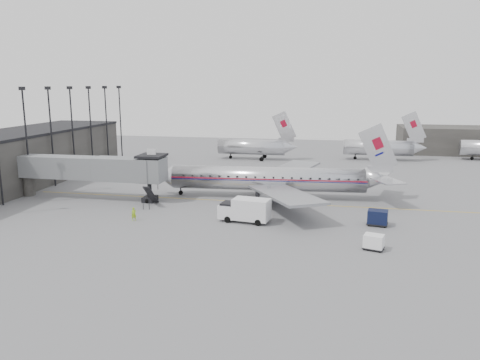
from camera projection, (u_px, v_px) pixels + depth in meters
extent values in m
plane|color=slate|center=(210.00, 212.00, 58.06)|extent=(160.00, 160.00, 0.00)
cube|color=#33312F|center=(16.00, 159.00, 73.32)|extent=(12.00, 46.00, 8.00)
cube|color=#33312F|center=(468.00, 140.00, 106.57)|extent=(30.00, 12.00, 6.00)
cube|color=gold|center=(242.00, 201.00, 63.26)|extent=(60.00, 0.15, 0.01)
cube|color=#5D6062|center=(63.00, 167.00, 64.84)|extent=(12.00, 2.80, 3.00)
cube|color=#5D6062|center=(123.00, 169.00, 63.13)|extent=(8.00, 3.00, 3.10)
cube|color=#5D6062|center=(152.00, 170.00, 62.75)|extent=(3.20, 3.60, 3.20)
cube|color=black|center=(152.00, 156.00, 62.37)|extent=(3.40, 3.80, 0.30)
cube|color=white|center=(151.00, 152.00, 62.27)|extent=(1.20, 0.15, 0.80)
cylinder|color=black|center=(150.00, 191.00, 63.01)|extent=(0.56, 0.56, 2.80)
cube|color=black|center=(150.00, 199.00, 63.22)|extent=(1.60, 2.20, 0.70)
cylinder|color=black|center=(147.00, 201.00, 62.27)|extent=(0.30, 0.60, 0.60)
cylinder|color=black|center=(153.00, 197.00, 64.19)|extent=(0.30, 0.60, 0.60)
cylinder|color=#33312F|center=(29.00, 186.00, 66.46)|extent=(1.60, 1.60, 2.80)
cube|color=black|center=(151.00, 195.00, 60.57)|extent=(0.90, 3.20, 2.90)
cylinder|color=black|center=(27.00, 143.00, 65.62)|extent=(0.24, 0.24, 15.00)
cube|color=black|center=(22.00, 88.00, 64.11)|extent=(0.90, 0.25, 0.50)
cylinder|color=black|center=(52.00, 138.00, 71.38)|extent=(0.24, 0.24, 15.00)
cube|color=black|center=(48.00, 88.00, 69.87)|extent=(0.90, 0.25, 0.50)
cylinder|color=black|center=(73.00, 134.00, 77.15)|extent=(0.24, 0.24, 15.00)
cube|color=black|center=(69.00, 88.00, 75.64)|extent=(0.90, 0.25, 0.50)
cylinder|color=black|center=(91.00, 130.00, 82.92)|extent=(0.24, 0.24, 15.00)
cube|color=black|center=(88.00, 87.00, 81.40)|extent=(0.90, 0.25, 0.50)
cylinder|color=black|center=(107.00, 127.00, 88.68)|extent=(0.24, 0.24, 15.00)
cube|color=black|center=(104.00, 87.00, 87.17)|extent=(0.90, 0.25, 0.50)
cylinder|color=black|center=(121.00, 125.00, 94.45)|extent=(0.24, 0.24, 15.00)
cube|color=black|center=(119.00, 87.00, 92.93)|extent=(0.90, 0.25, 0.50)
cylinder|color=silver|center=(251.00, 147.00, 98.28)|extent=(14.00, 3.20, 3.20)
cube|color=silver|center=(284.00, 127.00, 96.10)|extent=(5.17, 0.26, 6.52)
cylinder|color=black|center=(231.00, 156.00, 99.55)|extent=(0.24, 0.24, 1.00)
cylinder|color=silver|center=(378.00, 148.00, 97.18)|extent=(14.00, 3.20, 3.20)
cube|color=silver|center=(414.00, 127.00, 95.00)|extent=(5.17, 0.26, 6.52)
cylinder|color=black|center=(355.00, 157.00, 98.46)|extent=(0.24, 0.24, 1.00)
cylinder|color=black|center=(472.00, 158.00, 97.75)|extent=(0.24, 0.24, 1.00)
cylinder|color=silver|center=(268.00, 179.00, 65.03)|extent=(26.89, 5.16, 3.30)
cone|color=silver|center=(165.00, 176.00, 66.83)|extent=(2.90, 3.47, 3.30)
cone|color=silver|center=(378.00, 179.00, 63.13)|extent=(3.77, 3.37, 3.13)
cube|color=maroon|center=(268.00, 177.00, 64.99)|extent=(26.89, 5.21, 0.16)
cube|color=#0A0B5D|center=(268.00, 179.00, 65.03)|extent=(26.89, 5.21, 0.09)
cube|color=silver|center=(378.00, 149.00, 62.34)|extent=(5.47, 0.65, 6.85)
cube|color=gray|center=(288.00, 171.00, 72.55)|extent=(9.48, 15.07, 1.06)
cube|color=gray|center=(285.00, 194.00, 56.97)|extent=(11.02, 14.88, 1.06)
cylinder|color=gray|center=(273.00, 182.00, 69.76)|extent=(3.15, 2.08, 1.87)
cylinder|color=gray|center=(269.00, 196.00, 60.76)|extent=(3.15, 2.08, 1.87)
cylinder|color=black|center=(181.00, 191.00, 66.98)|extent=(0.18, 0.18, 1.16)
cylinder|color=black|center=(281.00, 190.00, 67.48)|extent=(0.23, 0.23, 1.25)
cylinder|color=black|center=(281.00, 191.00, 67.52)|extent=(0.91, 0.37, 0.89)
cylinder|color=black|center=(280.00, 197.00, 62.98)|extent=(0.23, 0.23, 1.25)
cylinder|color=black|center=(280.00, 199.00, 63.02)|extent=(0.91, 0.37, 0.89)
cube|color=white|center=(251.00, 209.00, 53.42)|extent=(4.43, 2.89, 2.41)
cube|color=white|center=(228.00, 211.00, 54.47)|extent=(2.14, 2.43, 1.60)
cube|color=black|center=(228.00, 205.00, 54.33)|extent=(1.65, 2.13, 0.69)
cylinder|color=black|center=(228.00, 219.00, 53.55)|extent=(0.77, 0.39, 0.73)
cylinder|color=black|center=(234.00, 215.00, 55.45)|extent=(0.77, 0.39, 0.73)
cylinder|color=black|center=(258.00, 223.00, 52.32)|extent=(0.77, 0.39, 0.73)
cylinder|color=black|center=(263.00, 218.00, 54.22)|extent=(0.77, 0.39, 0.73)
cube|color=black|center=(378.00, 217.00, 52.34)|extent=(2.36, 1.92, 1.49)
cube|color=black|center=(377.00, 224.00, 52.51)|extent=(2.48, 2.05, 0.13)
cylinder|color=black|center=(369.00, 225.00, 52.22)|extent=(0.34, 0.18, 0.32)
cylinder|color=black|center=(385.00, 226.00, 51.64)|extent=(0.34, 0.18, 0.32)
cylinder|color=black|center=(370.00, 222.00, 53.39)|extent=(0.34, 0.18, 0.32)
cylinder|color=black|center=(385.00, 223.00, 52.81)|extent=(0.34, 0.18, 0.32)
cube|color=white|center=(374.00, 241.00, 44.70)|extent=(2.11, 1.81, 1.26)
cube|color=black|center=(373.00, 248.00, 44.83)|extent=(2.23, 1.92, 0.11)
cylinder|color=black|center=(364.00, 249.00, 44.71)|extent=(0.29, 0.18, 0.27)
cylinder|color=black|center=(380.00, 251.00, 44.04)|extent=(0.29, 0.18, 0.27)
cylinder|color=black|center=(367.00, 245.00, 45.64)|extent=(0.29, 0.18, 0.27)
cylinder|color=black|center=(382.00, 248.00, 44.98)|extent=(0.29, 0.18, 0.27)
imported|color=#96C717|center=(134.00, 214.00, 54.20)|extent=(0.69, 0.61, 1.58)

